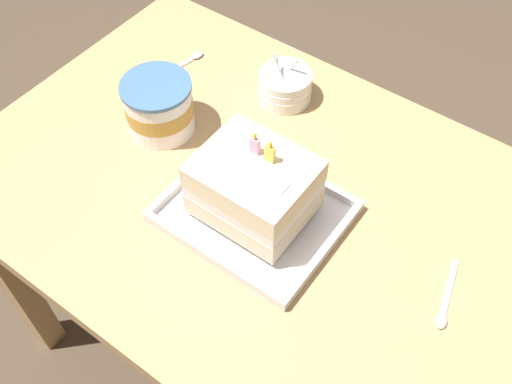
# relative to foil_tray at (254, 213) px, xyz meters

# --- Properties ---
(ground_plane) EXTENTS (8.00, 8.00, 0.00)m
(ground_plane) POSITION_rel_foil_tray_xyz_m (-0.03, 0.05, -0.72)
(ground_plane) COLOR #4C3D2D
(dining_table) EXTENTS (1.10, 0.76, 0.71)m
(dining_table) POSITION_rel_foil_tray_xyz_m (-0.03, 0.05, -0.11)
(dining_table) COLOR tan
(dining_table) RESTS_ON ground_plane
(foil_tray) EXTENTS (0.30, 0.25, 0.02)m
(foil_tray) POSITION_rel_foil_tray_xyz_m (0.00, 0.00, 0.00)
(foil_tray) COLOR silver
(foil_tray) RESTS_ON dining_table
(birthday_cake) EXTENTS (0.19, 0.16, 0.16)m
(birthday_cake) POSITION_rel_foil_tray_xyz_m (-0.00, 0.00, 0.07)
(birthday_cake) COLOR beige
(birthday_cake) RESTS_ON foil_tray
(bowl_stack) EXTENTS (0.11, 0.11, 0.11)m
(bowl_stack) POSITION_rel_foil_tray_xyz_m (-0.13, 0.28, 0.03)
(bowl_stack) COLOR white
(bowl_stack) RESTS_ON dining_table
(ice_cream_tub) EXTENTS (0.14, 0.14, 0.11)m
(ice_cream_tub) POSITION_rel_foil_tray_xyz_m (-0.28, 0.07, 0.05)
(ice_cream_tub) COLOR white
(ice_cream_tub) RESTS_ON dining_table
(serving_spoon_near_tray) EXTENTS (0.05, 0.14, 0.01)m
(serving_spoon_near_tray) POSITION_rel_foil_tray_xyz_m (0.36, 0.03, -0.00)
(serving_spoon_near_tray) COLOR silver
(serving_spoon_near_tray) RESTS_ON dining_table
(serving_spoon_by_bowls) EXTENTS (0.04, 0.14, 0.01)m
(serving_spoon_by_bowls) POSITION_rel_foil_tray_xyz_m (-0.37, 0.25, -0.00)
(serving_spoon_by_bowls) COLOR silver
(serving_spoon_by_bowls) RESTS_ON dining_table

